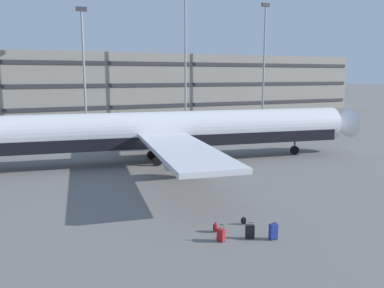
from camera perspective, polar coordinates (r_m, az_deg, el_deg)
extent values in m
plane|color=slate|center=(38.02, -6.15, -3.10)|extent=(600.00, 600.00, 0.00)
cube|color=gray|center=(88.46, -16.99, 8.10)|extent=(135.87, 17.16, 12.95)
cube|color=#2D2D33|center=(80.09, -16.03, 4.91)|extent=(134.52, 0.24, 0.70)
cube|color=#2D2D33|center=(79.86, -16.17, 8.00)|extent=(134.52, 0.24, 0.70)
cube|color=#2D2D33|center=(79.87, -16.32, 11.10)|extent=(134.52, 0.24, 0.70)
cylinder|color=silver|center=(39.12, -3.37, 2.09)|extent=(36.79, 8.90, 3.51)
cube|color=black|center=(39.26, -3.35, 0.69)|extent=(35.33, 8.61, 1.12)
cone|color=silver|center=(47.14, 20.23, 2.82)|extent=(3.27, 3.71, 3.33)
cube|color=silver|center=(48.20, -6.95, 3.18)|extent=(6.63, 15.88, 0.36)
cube|color=silver|center=(29.84, -1.33, -0.82)|extent=(6.63, 15.88, 0.36)
cylinder|color=#9E9EA3|center=(45.73, -5.76, 1.24)|extent=(2.77, 2.28, 1.93)
cylinder|color=#9E9EA3|center=(32.85, -1.69, -2.09)|extent=(2.77, 2.28, 1.93)
cylinder|color=black|center=(44.63, 14.43, -0.84)|extent=(0.94, 0.48, 0.90)
cylinder|color=slate|center=(44.50, 14.47, 0.08)|extent=(0.20, 0.20, 1.46)
cylinder|color=black|center=(40.74, -5.80, -1.58)|extent=(0.94, 0.48, 0.90)
cylinder|color=slate|center=(40.60, -5.81, -0.57)|extent=(0.20, 0.20, 1.46)
cylinder|color=black|center=(37.87, -5.01, -2.44)|extent=(0.94, 0.48, 0.90)
cylinder|color=slate|center=(37.72, -5.03, -1.35)|extent=(0.20, 0.20, 1.46)
cylinder|color=gray|center=(73.13, -15.17, 10.36)|extent=(0.36, 0.36, 19.18)
cube|color=#333338|center=(73.96, -15.53, 18.07)|extent=(1.80, 0.50, 0.70)
cylinder|color=gray|center=(78.63, -0.95, 12.01)|extent=(0.36, 0.36, 22.96)
cylinder|color=gray|center=(87.36, 10.23, 11.45)|extent=(0.36, 0.36, 22.39)
cube|color=#333338|center=(88.48, 10.47, 18.94)|extent=(1.80, 0.50, 0.70)
cube|color=black|center=(21.60, 8.25, -12.22)|extent=(0.52, 0.39, 0.68)
cylinder|color=#333338|center=(21.36, 7.97, -11.26)|extent=(0.02, 0.02, 0.15)
cylinder|color=#333338|center=(21.41, 8.66, -11.23)|extent=(0.02, 0.02, 0.15)
cube|color=black|center=(21.36, 8.32, -11.05)|extent=(0.25, 0.12, 0.02)
cylinder|color=black|center=(21.79, 7.68, -13.05)|extent=(0.04, 0.05, 0.05)
cylinder|color=black|center=(21.86, 8.67, -13.00)|extent=(0.04, 0.05, 0.05)
cylinder|color=black|center=(21.62, 7.77, -13.24)|extent=(0.04, 0.05, 0.05)
cylinder|color=black|center=(21.69, 8.77, -13.19)|extent=(0.04, 0.05, 0.05)
cube|color=navy|center=(21.67, 11.53, -12.10)|extent=(0.43, 0.30, 0.79)
cylinder|color=#333338|center=(21.39, 11.42, -11.12)|extent=(0.02, 0.02, 0.10)
cylinder|color=#333338|center=(21.50, 11.95, -11.03)|extent=(0.02, 0.02, 0.10)
cube|color=black|center=(21.43, 11.69, -10.95)|extent=(0.23, 0.04, 0.02)
cylinder|color=black|center=(21.83, 10.96, -13.10)|extent=(0.02, 0.05, 0.05)
cylinder|color=black|center=(21.99, 11.72, -12.95)|extent=(0.02, 0.05, 0.05)
cylinder|color=black|center=(21.66, 11.26, -13.30)|extent=(0.02, 0.05, 0.05)
cylinder|color=black|center=(21.83, 12.02, -13.15)|extent=(0.02, 0.05, 0.05)
cube|color=#B21E23|center=(21.11, 4.17, -12.79)|extent=(0.37, 0.45, 0.61)
cylinder|color=#333338|center=(20.95, 4.54, -11.76)|extent=(0.02, 0.02, 0.22)
cylinder|color=#333338|center=(21.07, 4.07, -11.62)|extent=(0.02, 0.02, 0.22)
cube|color=black|center=(20.97, 4.31, -11.42)|extent=(0.11, 0.20, 0.02)
cylinder|color=black|center=(21.08, 4.33, -13.79)|extent=(0.05, 0.04, 0.05)
cylinder|color=black|center=(21.26, 3.66, -13.58)|extent=(0.05, 0.04, 0.05)
cylinder|color=black|center=(21.22, 4.66, -13.64)|extent=(0.05, 0.04, 0.05)
cylinder|color=black|center=(21.40, 3.99, -13.43)|extent=(0.05, 0.04, 0.05)
ellipsoid|color=black|center=(23.51, 7.37, -10.79)|extent=(0.37, 0.28, 0.43)
ellipsoid|color=black|center=(23.61, 7.32, -10.87)|extent=(0.25, 0.15, 0.20)
torus|color=black|center=(23.41, 7.40, -10.29)|extent=(0.08, 0.04, 0.08)
cube|color=black|center=(23.42, 7.21, -10.88)|extent=(0.04, 0.03, 0.37)
cube|color=black|center=(23.46, 7.64, -10.85)|extent=(0.04, 0.03, 0.37)
ellipsoid|color=maroon|center=(22.29, 3.43, -11.79)|extent=(0.43, 0.41, 0.52)
ellipsoid|color=maroon|center=(22.28, 3.68, -12.01)|extent=(0.27, 0.25, 0.23)
torus|color=black|center=(22.21, 3.35, -11.13)|extent=(0.07, 0.06, 0.08)
cube|color=black|center=(22.42, 3.28, -11.66)|extent=(0.04, 0.04, 0.44)
cube|color=black|center=(22.24, 3.08, -11.84)|extent=(0.04, 0.04, 0.44)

